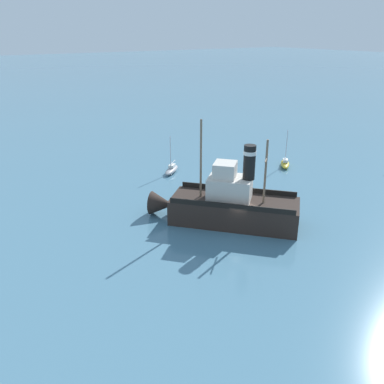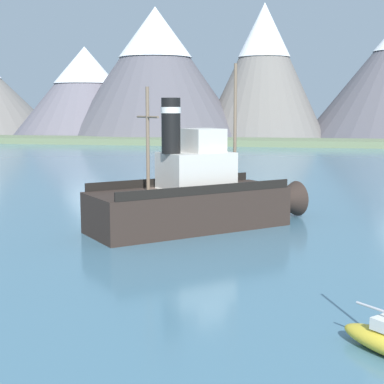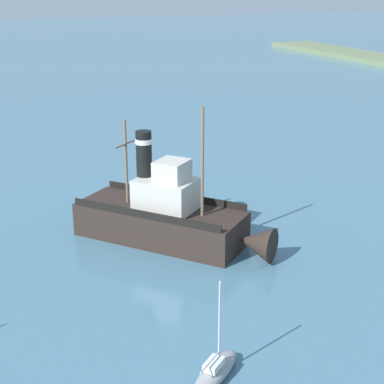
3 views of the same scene
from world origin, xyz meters
TOP-DOWN VIEW (x-y plane):
  - ground_plane at (0.00, 0.00)m, footprint 600.00×600.00m
  - old_tugboat at (1.81, -0.13)m, footprint 12.99×12.11m
  - sailboat_grey at (17.29, -3.19)m, footprint 3.27×3.63m
  - sailboat_yellow at (10.94, -17.39)m, footprint 3.50×3.43m

SIDE VIEW (x-z plane):
  - ground_plane at x=0.00m, z-range 0.00..0.00m
  - sailboat_grey at x=17.29m, z-range -2.02..2.88m
  - sailboat_yellow at x=10.94m, z-range -2.02..2.88m
  - old_tugboat at x=1.81m, z-range -3.12..6.78m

